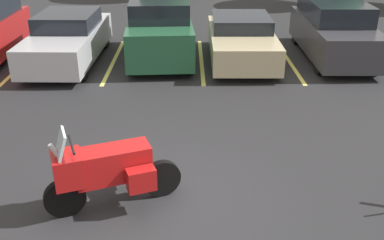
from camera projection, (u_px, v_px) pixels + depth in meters
name	position (u px, v px, depth m)	size (l,w,h in m)	color
ground	(163.00, 203.00, 7.46)	(44.00, 44.00, 0.10)	#262628
motorcycle_touring	(107.00, 169.00, 7.02)	(2.12, 1.22, 1.46)	black
parking_stripes	(114.00, 61.00, 14.33)	(16.91, 4.62, 0.01)	#EAE066
car_silver	(68.00, 39.00, 13.95)	(1.95, 4.94, 1.52)	#B7B7BC
car_green	(160.00, 29.00, 14.17)	(2.18, 4.35, 1.90)	#235638
car_champagne	(241.00, 40.00, 14.09)	(1.99, 4.46, 1.37)	#C1B289
car_charcoal	(334.00, 30.00, 14.35)	(1.89, 4.86, 1.80)	#38383D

